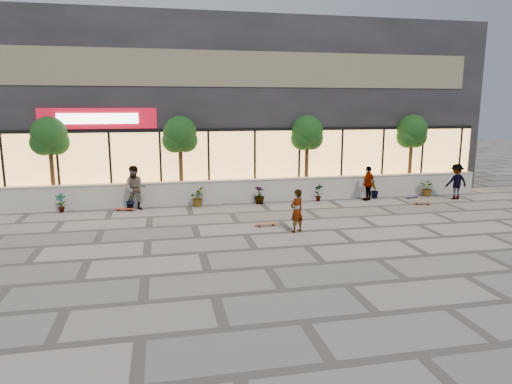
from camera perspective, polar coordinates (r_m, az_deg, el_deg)
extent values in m
plane|color=#A79C91|center=(14.57, 6.25, -6.72)|extent=(80.00, 80.00, 0.00)
cube|color=silver|center=(21.02, 0.38, 0.19)|extent=(22.00, 0.35, 1.00)
cube|color=#B2AFA8|center=(20.93, 0.38, 1.59)|extent=(22.00, 0.42, 0.04)
cube|color=black|center=(26.07, -2.21, 10.52)|extent=(24.00, 9.00, 8.50)
cube|color=#FFBD66|center=(21.79, -0.16, 3.75)|extent=(23.04, 0.05, 3.00)
cube|color=black|center=(21.62, -0.15, 7.83)|extent=(23.04, 0.08, 0.15)
cube|color=#B50C20|center=(21.29, -19.14, 8.68)|extent=(5.00, 0.10, 0.90)
cube|color=white|center=(21.22, -19.16, 8.67)|extent=(3.40, 0.06, 0.45)
cube|color=brown|center=(21.68, -0.17, 15.11)|extent=(21.60, 0.05, 1.60)
imported|color=#113715|center=(20.46, -23.23, -1.27)|extent=(0.43, 0.29, 0.81)
imported|color=#113715|center=(20.08, -15.38, -0.98)|extent=(0.57, 0.57, 0.81)
imported|color=#113715|center=(20.09, -7.39, -0.68)|extent=(0.68, 0.77, 0.81)
imported|color=#113715|center=(20.49, 0.43, -0.36)|extent=(0.64, 0.64, 0.81)
imported|color=#113715|center=(21.25, 7.83, -0.06)|extent=(0.46, 0.35, 0.81)
imported|color=#113715|center=(22.34, 14.61, 0.22)|extent=(0.55, 0.57, 0.81)
imported|color=#113715|center=(23.71, 20.69, 0.47)|extent=(0.77, 0.84, 0.81)
cylinder|color=#412D17|center=(21.58, -24.13, 2.53)|extent=(0.18, 0.18, 3.24)
sphere|color=#113715|center=(21.43, -24.45, 6.62)|extent=(1.50, 1.50, 1.50)
sphere|color=#113715|center=(21.46, -25.06, 5.61)|extent=(1.10, 1.10, 1.10)
sphere|color=#113715|center=(21.45, -23.69, 5.72)|extent=(1.10, 1.10, 1.10)
cylinder|color=#412D17|center=(21.09, -9.37, 3.16)|extent=(0.18, 0.18, 3.24)
sphere|color=#113715|center=(20.95, -9.50, 7.36)|extent=(1.50, 1.50, 1.50)
sphere|color=#113715|center=(20.91, -10.15, 6.34)|extent=(1.10, 1.10, 1.10)
sphere|color=#113715|center=(21.03, -8.79, 6.41)|extent=(1.10, 1.10, 1.10)
cylinder|color=#412D17|center=(22.17, 6.34, 3.60)|extent=(0.18, 0.18, 3.24)
sphere|color=#113715|center=(22.03, 6.42, 7.60)|extent=(1.50, 1.50, 1.50)
sphere|color=#113715|center=(21.93, 5.82, 6.65)|extent=(1.10, 1.10, 1.10)
sphere|color=#113715|center=(22.18, 6.98, 6.68)|extent=(1.10, 1.10, 1.10)
cylinder|color=#412D17|center=(24.44, 18.72, 3.76)|extent=(0.18, 0.18, 3.24)
sphere|color=#113715|center=(24.32, 18.94, 7.38)|extent=(1.50, 1.50, 1.50)
sphere|color=#113715|center=(24.17, 18.43, 6.54)|extent=(1.10, 1.10, 1.10)
sphere|color=#113715|center=(24.51, 19.33, 6.54)|extent=(1.10, 1.10, 1.10)
imported|color=white|center=(15.92, 5.13, -2.35)|extent=(0.66, 0.58, 1.52)
imported|color=tan|center=(19.82, -14.85, 0.48)|extent=(1.00, 0.82, 1.89)
imported|color=white|center=(21.78, 13.87, 1.06)|extent=(1.00, 0.86, 1.61)
imported|color=maroon|center=(23.41, 23.75, 1.19)|extent=(1.09, 0.63, 1.67)
cube|color=#9D5733|center=(16.76, 1.26, -3.99)|extent=(0.86, 0.27, 0.02)
cylinder|color=black|center=(16.92, 2.04, -4.07)|extent=(0.06, 0.04, 0.06)
cylinder|color=black|center=(16.78, 2.20, -4.20)|extent=(0.06, 0.04, 0.06)
cylinder|color=black|center=(16.78, 0.33, -4.19)|extent=(0.06, 0.04, 0.06)
cylinder|color=black|center=(16.64, 0.47, -4.32)|extent=(0.06, 0.04, 0.06)
cube|color=#B63522|center=(19.92, -16.13, -2.03)|extent=(0.88, 0.40, 0.02)
cylinder|color=black|center=(19.93, -15.33, -2.17)|extent=(0.07, 0.05, 0.06)
cylinder|color=black|center=(19.79, -15.45, -2.27)|extent=(0.07, 0.05, 0.06)
cylinder|color=black|center=(20.08, -16.78, -2.15)|extent=(0.07, 0.05, 0.06)
cylinder|color=black|center=(19.94, -16.91, -2.25)|extent=(0.07, 0.05, 0.06)
cube|color=brown|center=(21.68, 20.10, -1.26)|extent=(0.82, 0.41, 0.02)
cylinder|color=black|center=(21.83, 20.66, -1.38)|extent=(0.06, 0.04, 0.06)
cylinder|color=black|center=(21.70, 20.76, -1.46)|extent=(0.06, 0.04, 0.06)
cylinder|color=black|center=(21.69, 19.42, -1.37)|extent=(0.06, 0.04, 0.06)
cylinder|color=black|center=(21.56, 19.52, -1.45)|extent=(0.06, 0.04, 0.06)
cube|color=#615195|center=(23.05, 18.91, -0.50)|extent=(0.85, 0.45, 0.02)
cylinder|color=black|center=(23.29, 19.18, -0.55)|extent=(0.07, 0.05, 0.06)
cylinder|color=black|center=(23.20, 19.45, -0.61)|extent=(0.07, 0.05, 0.06)
cylinder|color=black|center=(22.92, 18.34, -0.68)|extent=(0.07, 0.05, 0.06)
cylinder|color=black|center=(22.83, 18.61, -0.74)|extent=(0.07, 0.05, 0.06)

